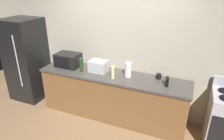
{
  "coord_description": "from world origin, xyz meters",
  "views": [
    {
      "loc": [
        1.29,
        -2.69,
        2.48
      ],
      "look_at": [
        0.0,
        0.4,
        1.0
      ],
      "focal_mm": 32.09,
      "sensor_mm": 36.0,
      "label": 1
    }
  ],
  "objects_px": {
    "refrigerator": "(27,60)",
    "toaster_oven": "(99,66)",
    "cordless_phone": "(167,82)",
    "paper_towel_roll": "(128,70)",
    "mug_black": "(159,76)",
    "microwave": "(68,60)",
    "bottle_wine": "(81,65)",
    "bottle_hand_soap": "(113,72)"
  },
  "relations": [
    {
      "from": "bottle_hand_soap",
      "to": "mug_black",
      "type": "xyz_separation_m",
      "value": [
        0.76,
        0.3,
        -0.07
      ]
    },
    {
      "from": "bottle_wine",
      "to": "refrigerator",
      "type": "bearing_deg",
      "value": 176.87
    },
    {
      "from": "toaster_oven",
      "to": "bottle_wine",
      "type": "height_order",
      "value": "bottle_wine"
    },
    {
      "from": "toaster_oven",
      "to": "cordless_phone",
      "type": "xyz_separation_m",
      "value": [
        1.3,
        -0.1,
        -0.03
      ]
    },
    {
      "from": "microwave",
      "to": "paper_towel_roll",
      "type": "xyz_separation_m",
      "value": [
        1.27,
        0.0,
        0.0
      ]
    },
    {
      "from": "toaster_oven",
      "to": "paper_towel_roll",
      "type": "relative_size",
      "value": 1.26
    },
    {
      "from": "bottle_wine",
      "to": "toaster_oven",
      "type": "bearing_deg",
      "value": 24.56
    },
    {
      "from": "toaster_oven",
      "to": "bottle_hand_soap",
      "type": "distance_m",
      "value": 0.41
    },
    {
      "from": "cordless_phone",
      "to": "bottle_wine",
      "type": "height_order",
      "value": "bottle_wine"
    },
    {
      "from": "microwave",
      "to": "cordless_phone",
      "type": "height_order",
      "value": "microwave"
    },
    {
      "from": "toaster_oven",
      "to": "mug_black",
      "type": "height_order",
      "value": "toaster_oven"
    },
    {
      "from": "cordless_phone",
      "to": "bottle_hand_soap",
      "type": "bearing_deg",
      "value": 177.02
    },
    {
      "from": "refrigerator",
      "to": "bottle_wine",
      "type": "height_order",
      "value": "refrigerator"
    },
    {
      "from": "bottle_wine",
      "to": "bottle_hand_soap",
      "type": "distance_m",
      "value": 0.67
    },
    {
      "from": "refrigerator",
      "to": "cordless_phone",
      "type": "distance_m",
      "value": 3.05
    },
    {
      "from": "refrigerator",
      "to": "toaster_oven",
      "type": "xyz_separation_m",
      "value": [
        1.75,
        0.06,
        0.1
      ]
    },
    {
      "from": "mug_black",
      "to": "bottle_hand_soap",
      "type": "bearing_deg",
      "value": -158.37
    },
    {
      "from": "toaster_oven",
      "to": "mug_black",
      "type": "distance_m",
      "value": 1.13
    },
    {
      "from": "paper_towel_roll",
      "to": "mug_black",
      "type": "bearing_deg",
      "value": 13.22
    },
    {
      "from": "toaster_oven",
      "to": "cordless_phone",
      "type": "distance_m",
      "value": 1.3
    },
    {
      "from": "cordless_phone",
      "to": "bottle_wine",
      "type": "bearing_deg",
      "value": 173.11
    },
    {
      "from": "microwave",
      "to": "bottle_wine",
      "type": "relative_size",
      "value": 1.78
    },
    {
      "from": "cordless_phone",
      "to": "bottle_wine",
      "type": "xyz_separation_m",
      "value": [
        -1.6,
        -0.04,
        0.06
      ]
    },
    {
      "from": "mug_black",
      "to": "paper_towel_roll",
      "type": "bearing_deg",
      "value": -166.78
    },
    {
      "from": "cordless_phone",
      "to": "bottle_wine",
      "type": "relative_size",
      "value": 0.56
    },
    {
      "from": "microwave",
      "to": "mug_black",
      "type": "distance_m",
      "value": 1.81
    },
    {
      "from": "paper_towel_roll",
      "to": "bottle_wine",
      "type": "relative_size",
      "value": 1.0
    },
    {
      "from": "refrigerator",
      "to": "toaster_oven",
      "type": "height_order",
      "value": "refrigerator"
    },
    {
      "from": "microwave",
      "to": "bottle_wine",
      "type": "bearing_deg",
      "value": -18.69
    },
    {
      "from": "paper_towel_roll",
      "to": "cordless_phone",
      "type": "relative_size",
      "value": 1.8
    },
    {
      "from": "microwave",
      "to": "bottle_hand_soap",
      "type": "bearing_deg",
      "value": -9.39
    },
    {
      "from": "microwave",
      "to": "cordless_phone",
      "type": "xyz_separation_m",
      "value": [
        1.98,
        -0.09,
        -0.06
      ]
    },
    {
      "from": "microwave",
      "to": "cordless_phone",
      "type": "relative_size",
      "value": 3.2
    },
    {
      "from": "bottle_hand_soap",
      "to": "toaster_oven",
      "type": "bearing_deg",
      "value": 153.25
    },
    {
      "from": "mug_black",
      "to": "bottle_wine",
      "type": "bearing_deg",
      "value": -169.92
    },
    {
      "from": "microwave",
      "to": "bottle_wine",
      "type": "distance_m",
      "value": 0.4
    },
    {
      "from": "paper_towel_roll",
      "to": "mug_black",
      "type": "relative_size",
      "value": 2.9
    },
    {
      "from": "mug_black",
      "to": "toaster_oven",
      "type": "bearing_deg",
      "value": -174.17
    },
    {
      "from": "paper_towel_roll",
      "to": "bottle_wine",
      "type": "distance_m",
      "value": 0.91
    },
    {
      "from": "microwave",
      "to": "bottle_wine",
      "type": "height_order",
      "value": "same"
    },
    {
      "from": "refrigerator",
      "to": "paper_towel_roll",
      "type": "bearing_deg",
      "value": 1.23
    },
    {
      "from": "refrigerator",
      "to": "cordless_phone",
      "type": "relative_size",
      "value": 12.0
    }
  ]
}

